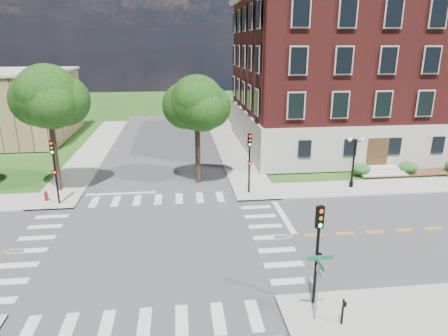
{
  "coord_description": "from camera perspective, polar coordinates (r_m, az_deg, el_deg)",
  "views": [
    {
      "loc": [
        1.76,
        -21.84,
        11.53
      ],
      "look_at": [
        4.81,
        4.56,
        3.2
      ],
      "focal_mm": 32.0,
      "sensor_mm": 36.0,
      "label": 1
    }
  ],
  "objects": [
    {
      "name": "crosswalk_east",
      "position": [
        25.29,
        6.68,
        -9.85
      ],
      "size": [
        2.2,
        10.2,
        0.02
      ],
      "primitive_type": null,
      "color": "silver",
      "rests_on": "ground"
    },
    {
      "name": "traffic_signal_ne",
      "position": [
        31.06,
        3.66,
        1.78
      ],
      "size": [
        0.37,
        0.43,
        4.8
      ],
      "color": "black",
      "rests_on": "ground"
    },
    {
      "name": "ground",
      "position": [
        24.76,
        -10.07,
        -10.65
      ],
      "size": [
        160.0,
        160.0,
        0.0
      ],
      "primitive_type": "plane",
      "color": "#264A15",
      "rests_on": "ground"
    },
    {
      "name": "tree_d",
      "position": [
        32.95,
        -3.91,
        9.2
      ],
      "size": [
        4.55,
        4.55,
        9.05
      ],
      "color": "black",
      "rests_on": "ground"
    },
    {
      "name": "fire_hydrant",
      "position": [
        33.14,
        -24.06,
        -3.68
      ],
      "size": [
        0.35,
        0.35,
        0.75
      ],
      "color": "#A30C10",
      "rests_on": "ground"
    },
    {
      "name": "tree_c",
      "position": [
        33.55,
        -23.9,
        9.27
      ],
      "size": [
        4.91,
        4.91,
        10.01
      ],
      "color": "black",
      "rests_on": "ground"
    },
    {
      "name": "road_ew",
      "position": [
        24.75,
        -10.07,
        -10.64
      ],
      "size": [
        90.0,
        12.0,
        0.01
      ],
      "primitive_type": "cube",
      "color": "#3D3D3F",
      "rests_on": "ground"
    },
    {
      "name": "road_ns",
      "position": [
        24.75,
        -10.07,
        -10.63
      ],
      "size": [
        12.0,
        90.0,
        0.01
      ],
      "primitive_type": "cube",
      "color": "#3D3D3F",
      "rests_on": "ground"
    },
    {
      "name": "push_button_post",
      "position": [
        18.49,
        16.63,
        -18.92
      ],
      "size": [
        0.14,
        0.21,
        1.2
      ],
      "color": "black",
      "rests_on": "ground"
    },
    {
      "name": "main_building",
      "position": [
        49.25,
        20.79,
        12.6
      ],
      "size": [
        30.6,
        22.4,
        16.5
      ],
      "color": "beige",
      "rests_on": "ground"
    },
    {
      "name": "street_sign_pole",
      "position": [
        17.62,
        13.36,
        -14.67
      ],
      "size": [
        1.1,
        1.1,
        3.1
      ],
      "color": "gray",
      "rests_on": "ground"
    },
    {
      "name": "traffic_signal_nw",
      "position": [
        31.33,
        -23.1,
        0.53
      ],
      "size": [
        0.33,
        0.37,
        4.8
      ],
      "color": "black",
      "rests_on": "ground"
    },
    {
      "name": "traffic_signal_se",
      "position": [
        18.18,
        13.27,
        -10.42
      ],
      "size": [
        0.38,
        0.44,
        4.8
      ],
      "color": "black",
      "rests_on": "ground"
    },
    {
      "name": "sidewalk_ne",
      "position": [
        41.25,
        12.96,
        0.8
      ],
      "size": [
        34.0,
        34.0,
        0.12
      ],
      "color": "#9E9B93",
      "rests_on": "ground"
    },
    {
      "name": "stop_bar_east",
      "position": [
        28.27,
        8.49,
        -6.87
      ],
      "size": [
        0.4,
        5.5,
        0.0
      ],
      "primitive_type": "cube",
      "color": "silver",
      "rests_on": "ground"
    },
    {
      "name": "twin_lamp_west",
      "position": [
        34.14,
        18.04,
        1.23
      ],
      "size": [
        1.36,
        0.36,
        4.23
      ],
      "color": "black",
      "rests_on": "ground"
    }
  ]
}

